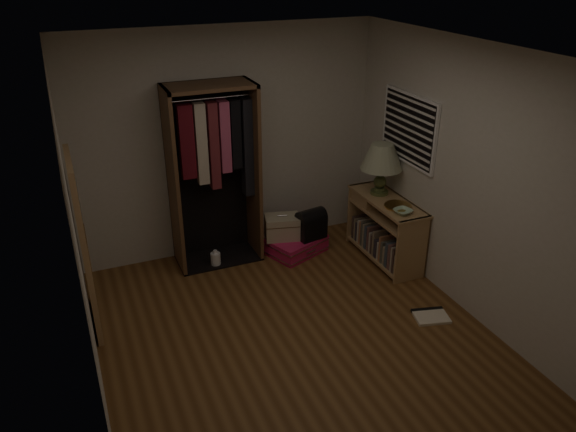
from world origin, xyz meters
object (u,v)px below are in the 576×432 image
Objects in this scene: table_lamp at (382,158)px; train_case at (282,227)px; floor_mirror at (84,246)px; white_jug at (216,259)px; open_wardrobe at (215,161)px; console_bookshelf at (383,227)px; pink_suitcase at (296,245)px; black_bag at (311,223)px.

train_case is at bearing 159.57° from table_lamp.
train_case is (2.19, 0.58, -0.51)m from floor_mirror.
white_jug is (-1.87, 0.40, -1.10)m from table_lamp.
open_wardrobe is 1.71m from floor_mirror.
console_bookshelf is 1.05m from pink_suitcase.
open_wardrobe is 3.44× the size of table_lamp.
console_bookshelf is 0.66× the size of floor_mirror.
table_lamp is (1.76, -0.58, -0.02)m from open_wardrobe.
train_case is at bearing 147.67° from black_bag.
table_lamp is 2.21m from white_jug.
pink_suitcase is at bearing -4.16° from white_jug.
table_lamp is 3.00× the size of white_jug.
floor_mirror is at bearing -176.60° from table_lamp.
train_case reaches higher than pink_suitcase.
open_wardrobe reaches higher than white_jug.
train_case is at bearing 14.87° from floor_mirror.
console_bookshelf is at bearing -91.92° from table_lamp.
open_wardrobe is 5.62× the size of black_bag.
floor_mirror reaches higher than console_bookshelf.
white_jug is at bearing 23.34° from floor_mirror.
pink_suitcase is 1.33× the size of table_lamp.
open_wardrobe is at bearing 161.77° from table_lamp.
console_bookshelf is 0.84m from black_bag.
console_bookshelf reaches higher than black_bag.
console_bookshelf is 3.27m from floor_mirror.
train_case reaches higher than white_jug.
console_bookshelf is 1.97m from white_jug.
table_lamp is at bearing 88.08° from console_bookshelf.
open_wardrobe is at bearing 157.48° from console_bookshelf.
floor_mirror is (-1.48, -0.77, -0.35)m from open_wardrobe.
table_lamp is at bearing -6.19° from train_case.
table_lamp is at bearing -18.23° from open_wardrobe.
black_bag is (0.16, -0.07, 0.29)m from pink_suitcase.
white_jug is at bearing 162.90° from black_bag.
pink_suitcase is (0.87, -0.25, -1.10)m from open_wardrobe.
table_lamp reaches higher than console_bookshelf.
pink_suitcase is 3.99× the size of white_jug.
open_wardrobe is at bearing 142.43° from pink_suitcase.
floor_mirror reaches higher than train_case.
train_case is 0.34m from black_bag.
black_bag is (0.31, -0.13, 0.05)m from train_case.
pink_suitcase is 0.98m from white_jug.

